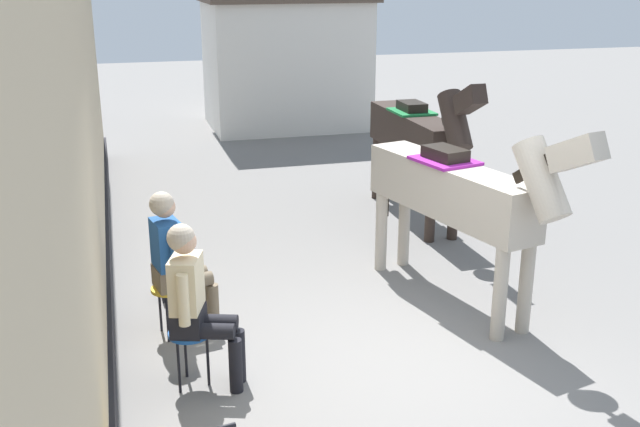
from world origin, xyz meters
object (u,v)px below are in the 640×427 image
Objects in this scene: saddled_horse_near at (458,193)px; saddled_horse_far at (418,136)px; seated_visitor_near at (195,298)px; satchel_bag at (176,291)px; seated_visitor_far at (174,256)px.

saddled_horse_far is (0.64, 2.57, 0.00)m from saddled_horse_near.
seated_visitor_near is 0.47× the size of saddled_horse_near.
satchel_bag is at bearing 163.51° from saddled_horse_near.
seated_visitor_near is at bearing 88.83° from satchel_bag.
saddled_horse_near is at bearing 19.16° from seated_visitor_near.
saddled_horse_far is (3.32, 3.50, 0.38)m from seated_visitor_near.
seated_visitor_far is 2.78m from saddled_horse_near.
saddled_horse_near reaches higher than seated_visitor_near.
saddled_horse_near is 3.03m from satchel_bag.
saddled_horse_far reaches higher than seated_visitor_near.
seated_visitor_near reaches higher than satchel_bag.
seated_visitor_far is 0.46× the size of saddled_horse_far.
seated_visitor_near is 0.97m from seated_visitor_far.
seated_visitor_far is at bearing -143.36° from saddled_horse_far.
saddled_horse_near reaches higher than satchel_bag.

